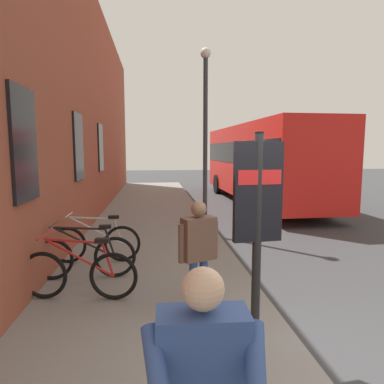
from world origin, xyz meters
The scene contains 10 objects.
ground centered at (6.00, -1.00, 0.00)m, with size 60.00×60.00×0.00m, color #38383A.
sidewalk_pavement centered at (8.00, 1.75, 0.06)m, with size 24.00×3.50×0.12m, color gray.
station_facade centered at (8.99, 3.80, 3.72)m, with size 22.00×0.65×7.44m.
bicycle_mid_rack centered at (1.95, 2.80, 0.51)m, with size 0.48×1.76×0.97m.
bicycle_under_window centered at (2.79, 2.88, 0.51)m, with size 0.48×1.77×0.97m.
bicycle_far_end centered at (3.65, 2.83, 0.51)m, with size 0.48×1.77×0.97m.
transit_info_sign centered at (0.53, 0.55, 1.72)m, with size 0.14×0.56×2.40m.
city_bus centered at (11.53, -3.00, 1.92)m, with size 10.57×2.88×3.35m.
pedestrian_near_bus centered at (1.31, 1.10, 1.06)m, with size 0.37×0.56×1.54m.
street_lamp centered at (6.04, 0.30, 3.01)m, with size 0.28×0.28×4.83m.
Camera 1 is at (-3.06, 1.67, 2.33)m, focal length 31.99 mm.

